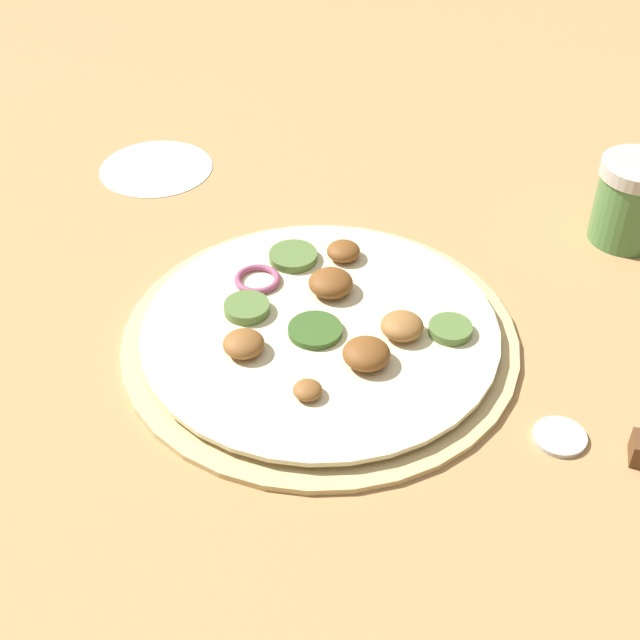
# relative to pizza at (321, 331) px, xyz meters

# --- Properties ---
(ground_plane) EXTENTS (3.00, 3.00, 0.00)m
(ground_plane) POSITION_rel_pizza_xyz_m (-0.00, -0.00, -0.01)
(ground_plane) COLOR tan
(pizza) EXTENTS (0.30, 0.30, 0.03)m
(pizza) POSITION_rel_pizza_xyz_m (0.00, 0.00, 0.00)
(pizza) COLOR #D6B77A
(pizza) RESTS_ON ground_plane
(spice_jar) EXTENTS (0.06, 0.06, 0.07)m
(spice_jar) POSITION_rel_pizza_xyz_m (0.18, 0.23, 0.03)
(spice_jar) COLOR #4C7F42
(spice_jar) RESTS_ON ground_plane
(loose_cap) EXTENTS (0.04, 0.04, 0.01)m
(loose_cap) POSITION_rel_pizza_xyz_m (0.19, -0.02, -0.00)
(loose_cap) COLOR beige
(loose_cap) RESTS_ON ground_plane
(flour_patch) EXTENTS (0.11, 0.11, 0.00)m
(flour_patch) POSITION_rel_pizza_xyz_m (-0.25, 0.16, -0.01)
(flour_patch) COLOR white
(flour_patch) RESTS_ON ground_plane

